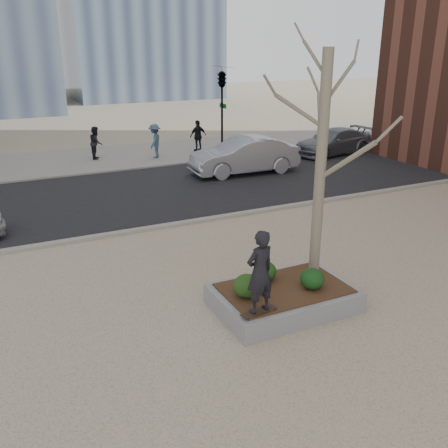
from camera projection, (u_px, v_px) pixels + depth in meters
name	position (u px, v px, depth m)	size (l,w,h in m)	color
ground	(244.00, 317.00, 10.74)	(120.00, 120.00, 0.00)	tan
street	(122.00, 196.00, 19.20)	(60.00, 8.00, 0.02)	black
far_sidewalk	(85.00, 160.00, 25.11)	(60.00, 6.00, 0.02)	gray
planter	(283.00, 298.00, 11.08)	(3.00, 2.00, 0.45)	gray
planter_mulch	(284.00, 288.00, 10.99)	(2.70, 1.70, 0.04)	#382314
sycamore_tree	(323.00, 132.00, 10.52)	(2.80, 2.80, 6.60)	gray
shrub_left	(247.00, 286.00, 10.51)	(0.58, 0.58, 0.49)	#1E3E14
shrub_middle	(265.00, 271.00, 11.26)	(0.51, 0.51, 0.44)	#193D13
shrub_right	(312.00, 279.00, 10.87)	(0.53, 0.53, 0.45)	#123B16
skateboard	(259.00, 313.00, 9.96)	(0.78, 0.20, 0.07)	black
skateboarder	(260.00, 272.00, 9.65)	(0.63, 0.41, 1.72)	black
car_silver	(244.00, 156.00, 22.26)	(1.70, 4.88, 1.61)	#999BA1
car_third	(333.00, 142.00, 26.18)	(1.84, 4.53, 1.32)	slate
pedestrian_a	(96.00, 143.00, 25.04)	(0.79, 0.62, 1.63)	black
pedestrian_b	(155.00, 141.00, 25.24)	(1.11, 0.64, 1.72)	#395266
pedestrian_c	(198.00, 136.00, 26.80)	(0.98, 0.41, 1.66)	black
traffic_light_far	(222.00, 113.00, 24.98)	(0.60, 2.48, 4.50)	black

